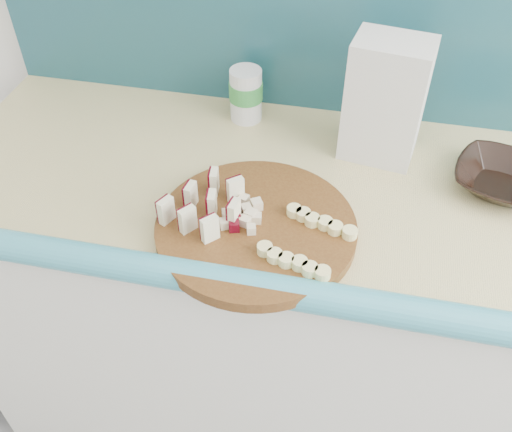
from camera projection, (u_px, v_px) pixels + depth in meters
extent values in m
cube|color=white|center=(416.00, 337.00, 1.47)|extent=(2.20, 0.60, 0.88)
cube|color=#D7C67D|center=(460.00, 208.00, 1.16)|extent=(2.20, 0.60, 0.03)
cube|color=teal|center=(468.00, 328.00, 0.94)|extent=(2.20, 0.06, 0.03)
cube|color=teal|center=(486.00, 21.00, 1.18)|extent=(2.20, 0.02, 0.50)
cylinder|color=#49280F|center=(256.00, 228.00, 1.08)|extent=(0.48, 0.48, 0.02)
cube|color=#EFE8BF|center=(166.00, 210.00, 1.06)|extent=(0.02, 0.03, 0.05)
cube|color=#440410|center=(163.00, 209.00, 1.06)|extent=(0.01, 0.03, 0.05)
cube|color=#EFE8BF|center=(191.00, 196.00, 1.08)|extent=(0.02, 0.03, 0.05)
cube|color=#440410|center=(187.00, 194.00, 1.09)|extent=(0.01, 0.03, 0.05)
cube|color=#EFE8BF|center=(215.00, 182.00, 1.11)|extent=(0.02, 0.03, 0.05)
cube|color=#440410|center=(211.00, 180.00, 1.12)|extent=(0.01, 0.03, 0.05)
cube|color=#EFE8BF|center=(188.00, 220.00, 1.04)|extent=(0.02, 0.03, 0.05)
cube|color=#440410|center=(184.00, 218.00, 1.04)|extent=(0.01, 0.03, 0.05)
cube|color=#EFE8BF|center=(212.00, 204.00, 1.07)|extent=(0.02, 0.03, 0.05)
cube|color=#440410|center=(209.00, 203.00, 1.07)|extent=(0.01, 0.03, 0.05)
cube|color=#EFE8BF|center=(236.00, 190.00, 1.10)|extent=(0.02, 0.03, 0.05)
cube|color=#440410|center=(232.00, 188.00, 1.10)|extent=(0.01, 0.03, 0.05)
cube|color=#EFE8BF|center=(210.00, 229.00, 1.02)|extent=(0.02, 0.03, 0.05)
cube|color=#440410|center=(206.00, 227.00, 1.02)|extent=(0.01, 0.03, 0.05)
cube|color=#EFE8BF|center=(234.00, 213.00, 1.05)|extent=(0.02, 0.03, 0.05)
cube|color=#440410|center=(230.00, 212.00, 1.05)|extent=(0.01, 0.03, 0.05)
cube|color=beige|center=(249.00, 217.00, 1.07)|extent=(0.02, 0.02, 0.02)
cube|color=beige|center=(254.00, 216.00, 1.07)|extent=(0.02, 0.02, 0.02)
cube|color=#440410|center=(257.00, 213.00, 1.07)|extent=(0.02, 0.02, 0.02)
cube|color=beige|center=(249.00, 213.00, 1.07)|extent=(0.02, 0.02, 0.02)
cube|color=beige|center=(249.00, 210.00, 1.08)|extent=(0.02, 0.02, 0.02)
cube|color=beige|center=(246.00, 207.00, 1.09)|extent=(0.02, 0.02, 0.02)
cube|color=beige|center=(243.00, 212.00, 1.08)|extent=(0.02, 0.02, 0.02)
cube|color=beige|center=(238.00, 211.00, 1.08)|extent=(0.02, 0.02, 0.02)
cube|color=#440410|center=(232.00, 213.00, 1.07)|extent=(0.02, 0.02, 0.02)
cube|color=beige|center=(238.00, 216.00, 1.07)|extent=(0.02, 0.02, 0.02)
cube|color=beige|center=(236.00, 220.00, 1.06)|extent=(0.02, 0.02, 0.02)
cube|color=beige|center=(243.00, 218.00, 1.06)|extent=(0.02, 0.02, 0.02)
cube|color=beige|center=(244.00, 221.00, 1.06)|extent=(0.02, 0.02, 0.02)
cube|color=beige|center=(248.00, 224.00, 1.05)|extent=(0.02, 0.02, 0.02)
cube|color=#440410|center=(249.00, 219.00, 1.06)|extent=(0.02, 0.02, 0.02)
cylinder|color=#F2E894|center=(263.00, 249.00, 1.01)|extent=(0.03, 0.03, 0.02)
cylinder|color=#F2E894|center=(274.00, 254.00, 1.00)|extent=(0.03, 0.03, 0.02)
cylinder|color=#F2E894|center=(286.00, 259.00, 0.99)|extent=(0.03, 0.03, 0.02)
cylinder|color=#F2E894|center=(298.00, 264.00, 0.98)|extent=(0.03, 0.03, 0.02)
cylinder|color=#F2E894|center=(309.00, 269.00, 0.98)|extent=(0.03, 0.03, 0.02)
cylinder|color=#F2E894|center=(321.00, 274.00, 0.97)|extent=(0.03, 0.03, 0.02)
cylinder|color=#F2E894|center=(293.00, 211.00, 1.08)|extent=(0.03, 0.03, 0.02)
cylinder|color=#F2E894|center=(303.00, 215.00, 1.07)|extent=(0.03, 0.03, 0.02)
cylinder|color=#F2E894|center=(314.00, 219.00, 1.06)|extent=(0.03, 0.03, 0.02)
cylinder|color=#F2E894|center=(326.00, 224.00, 1.05)|extent=(0.03, 0.03, 0.02)
cylinder|color=#F2E894|center=(337.00, 228.00, 1.05)|extent=(0.03, 0.03, 0.02)
cylinder|color=#F2E894|center=(348.00, 232.00, 1.04)|extent=(0.03, 0.03, 0.02)
imported|color=black|center=(502.00, 180.00, 1.16)|extent=(0.24, 0.24, 0.05)
cube|color=silver|center=(385.00, 101.00, 1.17)|extent=(0.17, 0.13, 0.27)
cylinder|color=silver|center=(246.00, 95.00, 1.32)|extent=(0.07, 0.07, 0.13)
cylinder|color=green|center=(246.00, 91.00, 1.31)|extent=(0.08, 0.08, 0.04)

